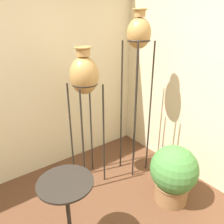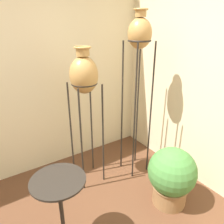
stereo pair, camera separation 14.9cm
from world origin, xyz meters
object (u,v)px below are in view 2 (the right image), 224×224
object	(u,v)px
vase_stand_medium	(84,77)
potted_plant	(172,176)
vase_stand_tall	(139,41)
side_table	(60,200)

from	to	relation	value
vase_stand_medium	potted_plant	xyz separation A→B (m)	(0.56, -0.88, -0.98)
vase_stand_tall	vase_stand_medium	bearing A→B (deg)	165.00
vase_stand_tall	vase_stand_medium	distance (m)	0.74
vase_stand_medium	side_table	world-z (taller)	vase_stand_medium
side_table	vase_stand_medium	bearing A→B (deg)	48.57
vase_stand_medium	side_table	bearing A→B (deg)	-131.43
vase_stand_medium	side_table	size ratio (longest dim) A/B	2.25
side_table	potted_plant	size ratio (longest dim) A/B	1.08
vase_stand_medium	vase_stand_tall	bearing A→B (deg)	-15.00
vase_stand_tall	vase_stand_medium	world-z (taller)	vase_stand_tall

